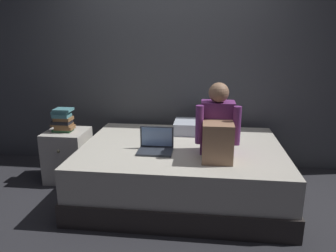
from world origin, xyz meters
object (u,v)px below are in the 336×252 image
(nightstand, at_px, (68,155))
(pillow, at_px, (199,127))
(bed, at_px, (182,170))
(book_stack, at_px, (63,120))
(person_sitting, at_px, (217,129))
(laptop, at_px, (156,146))

(nightstand, height_order, pillow, pillow)
(bed, distance_m, book_stack, 1.40)
(person_sitting, height_order, laptop, person_sitting)
(nightstand, xyz_separation_m, laptop, (1.07, -0.42, 0.30))
(bed, xyz_separation_m, book_stack, (-1.32, 0.20, 0.43))
(person_sitting, distance_m, laptop, 0.60)
(bed, xyz_separation_m, laptop, (-0.23, -0.20, 0.32))
(nightstand, height_order, book_stack, book_stack)
(nightstand, xyz_separation_m, person_sitting, (1.63, -0.46, 0.50))
(person_sitting, distance_m, pillow, 0.74)
(nightstand, bearing_deg, bed, -9.57)
(nightstand, distance_m, book_stack, 0.41)
(person_sitting, relative_size, pillow, 1.17)
(bed, relative_size, nightstand, 3.53)
(bed, bearing_deg, pillow, 70.04)
(bed, bearing_deg, nightstand, 170.43)
(person_sitting, xyz_separation_m, book_stack, (-1.65, 0.45, -0.09))
(nightstand, bearing_deg, book_stack, -141.45)
(bed, height_order, laptop, laptop)
(book_stack, bearing_deg, nightstand, 38.55)
(bed, relative_size, person_sitting, 3.05)
(pillow, bearing_deg, laptop, -121.34)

